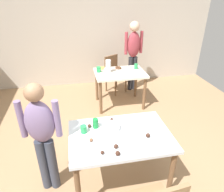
# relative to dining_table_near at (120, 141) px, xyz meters

# --- Properties ---
(ground_plane) EXTENTS (6.40, 6.40, 0.00)m
(ground_plane) POSITION_rel_dining_table_near_xyz_m (-0.11, 0.12, -0.65)
(ground_plane) COLOR #9E7A56
(wall_back) EXTENTS (6.40, 0.10, 2.60)m
(wall_back) POSITION_rel_dining_table_near_xyz_m (-0.11, 3.32, 0.65)
(wall_back) COLOR #BCB2A3
(wall_back) RESTS_ON ground_plane
(dining_table_near) EXTENTS (1.18, 0.80, 0.75)m
(dining_table_near) POSITION_rel_dining_table_near_xyz_m (0.00, 0.00, 0.00)
(dining_table_near) COLOR silver
(dining_table_near) RESTS_ON ground_plane
(dining_table_far) EXTENTS (1.02, 0.72, 0.75)m
(dining_table_far) POSITION_rel_dining_table_near_xyz_m (0.45, 1.97, -0.02)
(dining_table_far) COLOR silver
(dining_table_far) RESTS_ON ground_plane
(chair_far_table) EXTENTS (0.55, 0.55, 0.87)m
(chair_far_table) POSITION_rel_dining_table_near_xyz_m (0.47, 2.68, -0.15)
(chair_far_table) COLOR brown
(chair_far_table) RESTS_ON ground_plane
(person_girl_near) EXTENTS (0.46, 0.25, 1.44)m
(person_girl_near) POSITION_rel_dining_table_near_xyz_m (-0.87, 0.08, 0.21)
(person_girl_near) COLOR #383D4C
(person_girl_near) RESTS_ON ground_plane
(person_adult_far) EXTENTS (0.46, 0.24, 1.64)m
(person_adult_far) POSITION_rel_dining_table_near_xyz_m (0.93, 2.68, 0.34)
(person_adult_far) COLOR #28282D
(person_adult_far) RESTS_ON ground_plane
(mixing_bowl) EXTENTS (0.19, 0.19, 0.07)m
(mixing_bowl) POSITION_rel_dining_table_near_xyz_m (-0.08, 0.12, 0.13)
(mixing_bowl) COLOR white
(mixing_bowl) RESTS_ON dining_table_near
(soda_can) EXTENTS (0.07, 0.07, 0.12)m
(soda_can) POSITION_rel_dining_table_near_xyz_m (-0.26, 0.19, 0.16)
(soda_can) COLOR #198438
(soda_can) RESTS_ON dining_table_near
(fork_near) EXTENTS (0.17, 0.02, 0.01)m
(fork_near) POSITION_rel_dining_table_near_xyz_m (0.44, -0.21, 0.10)
(fork_near) COLOR silver
(fork_near) RESTS_ON dining_table_near
(cup_near_0) EXTENTS (0.07, 0.07, 0.09)m
(cup_near_0) POSITION_rel_dining_table_near_xyz_m (-0.41, 0.12, 0.15)
(cup_near_0) COLOR green
(cup_near_0) RESTS_ON dining_table_near
(cake_ball_0) EXTENTS (0.05, 0.05, 0.05)m
(cake_ball_0) POSITION_rel_dining_table_near_xyz_m (-0.34, 0.21, 0.12)
(cake_ball_0) COLOR #3D2319
(cake_ball_0) RESTS_ON dining_table_near
(cake_ball_1) EXTENTS (0.04, 0.04, 0.04)m
(cake_ball_1) POSITION_rel_dining_table_near_xyz_m (-0.25, -0.27, 0.12)
(cake_ball_1) COLOR #3D2319
(cake_ball_1) RESTS_ON dining_table_near
(cake_ball_2) EXTENTS (0.05, 0.05, 0.05)m
(cake_ball_2) POSITION_rel_dining_table_near_xyz_m (-0.10, -0.21, 0.12)
(cake_ball_2) COLOR #3D2319
(cake_ball_2) RESTS_ON dining_table_near
(cake_ball_3) EXTENTS (0.05, 0.05, 0.05)m
(cake_ball_3) POSITION_rel_dining_table_near_xyz_m (0.30, -0.11, 0.13)
(cake_ball_3) COLOR #3D2319
(cake_ball_3) RESTS_ON dining_table_near
(cake_ball_4) EXTENTS (0.04, 0.04, 0.04)m
(cake_ball_4) POSITION_rel_dining_table_near_xyz_m (-0.34, -0.06, 0.12)
(cake_ball_4) COLOR brown
(cake_ball_4) RESTS_ON dining_table_near
(cake_ball_5) EXTENTS (0.05, 0.05, 0.05)m
(cake_ball_5) POSITION_rel_dining_table_near_xyz_m (-0.10, -0.32, 0.13)
(cake_ball_5) COLOR #3D2319
(cake_ball_5) RESTS_ON dining_table_near
(cake_ball_6) EXTENTS (0.04, 0.04, 0.04)m
(cake_ball_6) POSITION_rel_dining_table_near_xyz_m (-0.24, 0.27, 0.12)
(cake_ball_6) COLOR brown
(cake_ball_6) RESTS_ON dining_table_near
(cake_ball_7) EXTENTS (0.04, 0.04, 0.04)m
(cake_ball_7) POSITION_rel_dining_table_near_xyz_m (-0.04, 0.30, 0.12)
(cake_ball_7) COLOR #3D2319
(cake_ball_7) RESTS_ON dining_table_near
(pitcher_far) EXTENTS (0.11, 0.11, 0.26)m
(pitcher_far) POSITION_rel_dining_table_near_xyz_m (0.22, 2.01, 0.23)
(pitcher_far) COLOR white
(pitcher_far) RESTS_ON dining_table_far
(cup_far_0) EXTENTS (0.07, 0.07, 0.11)m
(cup_far_0) POSITION_rel_dining_table_near_xyz_m (0.83, 2.09, 0.16)
(cup_far_0) COLOR green
(cup_far_0) RESTS_ON dining_table_far
(cup_far_1) EXTENTS (0.09, 0.09, 0.11)m
(cup_far_1) POSITION_rel_dining_table_near_xyz_m (0.03, 2.06, 0.16)
(cup_far_1) COLOR green
(cup_far_1) RESTS_ON dining_table_far
(donut_far_0) EXTENTS (0.12, 0.12, 0.04)m
(donut_far_0) POSITION_rel_dining_table_near_xyz_m (0.21, 2.15, 0.12)
(donut_far_0) COLOR pink
(donut_far_0) RESTS_ON dining_table_far
(donut_far_1) EXTENTS (0.13, 0.13, 0.04)m
(donut_far_1) POSITION_rel_dining_table_near_xyz_m (0.46, 2.18, 0.12)
(donut_far_1) COLOR brown
(donut_far_1) RESTS_ON dining_table_far
(donut_far_2) EXTENTS (0.13, 0.13, 0.04)m
(donut_far_2) POSITION_rel_dining_table_near_xyz_m (0.12, 2.24, 0.12)
(donut_far_2) COLOR gold
(donut_far_2) RESTS_ON dining_table_far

